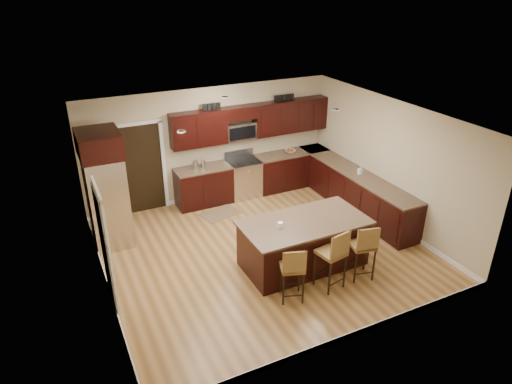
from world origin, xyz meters
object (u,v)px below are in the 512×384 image
island (303,244)px  stool_left (293,268)px  range (243,178)px  stool_mid (334,253)px  stool_right (364,246)px  refrigerator (106,188)px

island → stool_left: bearing=-130.7°
range → island: bearing=-94.1°
stool_mid → stool_right: (0.63, 0.00, -0.03)m
stool_left → stool_right: 1.43m
island → stool_mid: (0.08, -0.85, 0.28)m
stool_left → stool_mid: bearing=18.4°
stool_left → refrigerator: refrigerator is taller
island → stool_mid: 0.90m
island → stool_right: stool_right is taller
stool_left → refrigerator: size_ratio=0.44×
island → stool_left: (-0.72, -0.84, 0.21)m
stool_right → range: bearing=109.4°
stool_mid → stool_right: 0.63m
stool_left → stool_right: (1.43, -0.01, 0.04)m
refrigerator → range: bearing=13.5°
range → stool_right: bearing=-83.1°
stool_right → refrigerator: (-3.79, 3.25, 0.52)m
island → stool_right: size_ratio=2.14×
refrigerator → island: bearing=-38.1°
stool_left → stool_right: size_ratio=0.94×
stool_mid → refrigerator: (-3.15, 3.26, 0.49)m
range → island: (-0.23, -3.20, -0.04)m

